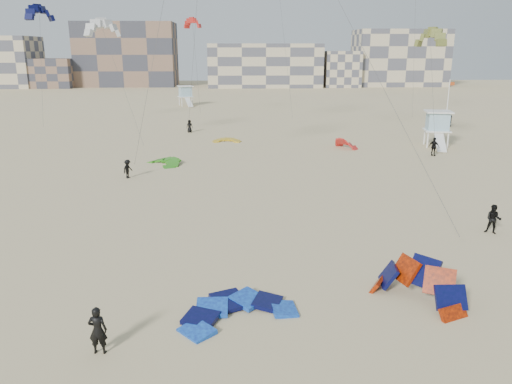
{
  "coord_description": "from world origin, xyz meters",
  "views": [
    {
      "loc": [
        1.79,
        -18.55,
        10.45
      ],
      "look_at": [
        2.75,
        6.0,
        3.41
      ],
      "focal_mm": 35.0,
      "sensor_mm": 36.0,
      "label": 1
    }
  ],
  "objects_px": {
    "kitesurfer_main": "(98,330)",
    "kite_ground_blue": "(237,316)",
    "lifeguard_tower_near": "(437,129)",
    "kite_ground_orange": "(415,300)"
  },
  "relations": [
    {
      "from": "kitesurfer_main",
      "to": "kite_ground_blue",
      "type": "bearing_deg",
      "value": -152.81
    },
    {
      "from": "kite_ground_blue",
      "to": "lifeguard_tower_near",
      "type": "xyz_separation_m",
      "value": [
        22.27,
        36.06,
        1.96
      ]
    },
    {
      "from": "kite_ground_blue",
      "to": "kitesurfer_main",
      "type": "relative_size",
      "value": 2.54
    },
    {
      "from": "kite_ground_orange",
      "to": "lifeguard_tower_near",
      "type": "relative_size",
      "value": 0.76
    },
    {
      "from": "kite_ground_blue",
      "to": "lifeguard_tower_near",
      "type": "distance_m",
      "value": 42.43
    },
    {
      "from": "kite_ground_blue",
      "to": "lifeguard_tower_near",
      "type": "relative_size",
      "value": 0.81
    },
    {
      "from": "kite_ground_blue",
      "to": "kite_ground_orange",
      "type": "height_order",
      "value": "kite_ground_orange"
    },
    {
      "from": "kite_ground_orange",
      "to": "kite_ground_blue",
      "type": "bearing_deg",
      "value": -124.02
    },
    {
      "from": "kite_ground_blue",
      "to": "lifeguard_tower_near",
      "type": "bearing_deg",
      "value": 34.48
    },
    {
      "from": "kite_ground_orange",
      "to": "lifeguard_tower_near",
      "type": "bearing_deg",
      "value": 116.13
    }
  ]
}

